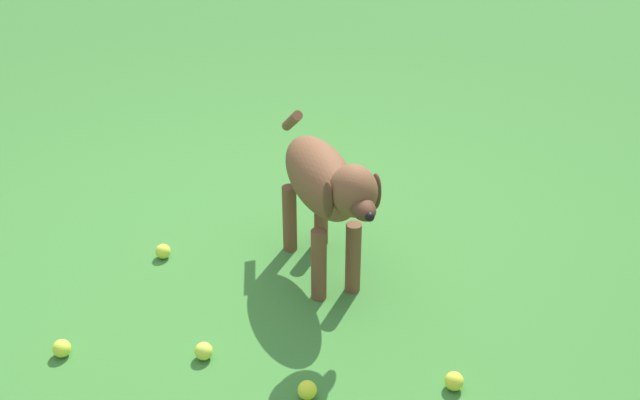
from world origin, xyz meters
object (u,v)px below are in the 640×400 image
at_px(dog, 325,185).
at_px(tennis_ball_1, 307,390).
at_px(tennis_ball_2, 454,381).
at_px(tennis_ball_0, 62,348).
at_px(tennis_ball_3, 204,351).
at_px(tennis_ball_4, 163,251).

distance_m(dog, tennis_ball_1, 0.82).
bearing_deg(tennis_ball_2, tennis_ball_0, -24.50).
bearing_deg(tennis_ball_3, dog, -148.02).
xyz_separation_m(tennis_ball_3, tennis_ball_4, (0.06, -0.70, 0.00)).
xyz_separation_m(tennis_ball_2, tennis_ball_4, (0.85, -1.12, 0.00)).
distance_m(dog, tennis_ball_3, 0.79).
distance_m(tennis_ball_2, tennis_ball_4, 1.40).
relative_size(dog, tennis_ball_0, 14.77).
xyz_separation_m(tennis_ball_0, tennis_ball_4, (-0.43, -0.53, 0.00)).
height_order(tennis_ball_1, tennis_ball_2, same).
relative_size(tennis_ball_2, tennis_ball_4, 1.00).
bearing_deg(dog, tennis_ball_3, -60.08).
relative_size(tennis_ball_3, tennis_ball_4, 1.00).
distance_m(dog, tennis_ball_4, 0.83).
height_order(dog, tennis_ball_2, dog).
relative_size(tennis_ball_0, tennis_ball_4, 1.00).
height_order(tennis_ball_0, tennis_ball_2, same).
distance_m(tennis_ball_1, tennis_ball_3, 0.43).
xyz_separation_m(tennis_ball_2, tennis_ball_3, (0.79, -0.41, 0.00)).
bearing_deg(tennis_ball_4, dog, 151.44).
height_order(tennis_ball_0, tennis_ball_1, same).
relative_size(tennis_ball_2, tennis_ball_3, 1.00).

